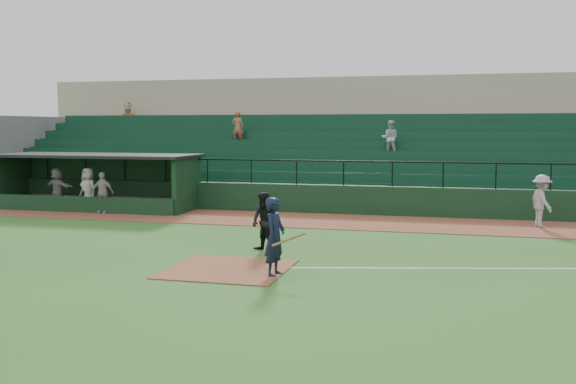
# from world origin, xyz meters

# --- Properties ---
(ground) EXTENTS (90.00, 90.00, 0.00)m
(ground) POSITION_xyz_m (0.00, 0.00, 0.00)
(ground) COLOR #2A5C1E
(ground) RESTS_ON ground
(warning_track) EXTENTS (40.00, 4.00, 0.03)m
(warning_track) POSITION_xyz_m (0.00, 8.00, 0.01)
(warning_track) COLOR brown
(warning_track) RESTS_ON ground
(home_plate_dirt) EXTENTS (3.00, 3.00, 0.03)m
(home_plate_dirt) POSITION_xyz_m (0.00, -1.00, 0.01)
(home_plate_dirt) COLOR brown
(home_plate_dirt) RESTS_ON ground
(foul_line) EXTENTS (17.49, 4.44, 0.01)m
(foul_line) POSITION_xyz_m (8.00, 1.20, 0.01)
(foul_line) COLOR white
(foul_line) RESTS_ON ground
(stadium_structure) EXTENTS (38.00, 13.08, 6.40)m
(stadium_structure) POSITION_xyz_m (-0.00, 16.46, 2.30)
(stadium_structure) COLOR black
(stadium_structure) RESTS_ON ground
(dugout) EXTENTS (8.90, 3.20, 2.42)m
(dugout) POSITION_xyz_m (-9.75, 9.56, 1.33)
(dugout) COLOR black
(dugout) RESTS_ON ground
(batter_at_plate) EXTENTS (1.06, 0.75, 1.92)m
(batter_at_plate) POSITION_xyz_m (1.36, -1.39, 0.96)
(batter_at_plate) COLOR black
(batter_at_plate) RESTS_ON ground
(umpire) EXTENTS (1.06, 1.00, 1.74)m
(umpire) POSITION_xyz_m (0.21, 1.53, 0.87)
(umpire) COLOR black
(umpire) RESTS_ON ground
(runner) EXTENTS (1.07, 1.38, 1.88)m
(runner) POSITION_xyz_m (8.49, 8.35, 0.97)
(runner) COLOR #A19C96
(runner) RESTS_ON warning_track
(dugout_player_a) EXTENTS (1.01, 0.44, 1.72)m
(dugout_player_a) POSITION_xyz_m (-8.70, 7.75, 0.89)
(dugout_player_a) COLOR #A5A19B
(dugout_player_a) RESTS_ON warning_track
(dugout_player_b) EXTENTS (1.05, 0.86, 1.86)m
(dugout_player_b) POSITION_xyz_m (-9.58, 8.12, 0.96)
(dugout_player_b) COLOR #A7A29C
(dugout_player_b) RESTS_ON warning_track
(dugout_player_c) EXTENTS (1.75, 1.04, 1.80)m
(dugout_player_c) POSITION_xyz_m (-11.51, 8.78, 0.93)
(dugout_player_c) COLOR #A6A09B
(dugout_player_c) RESTS_ON warning_track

